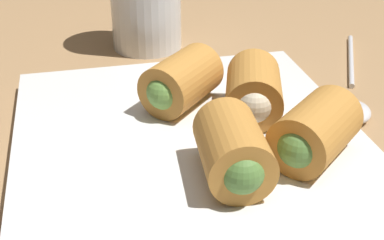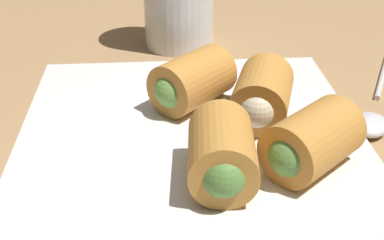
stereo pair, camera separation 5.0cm
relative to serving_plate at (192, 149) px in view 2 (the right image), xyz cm
name	(u,v)px [view 2 (the right image)]	position (x,y,z in cm)	size (l,w,h in cm)	color
table_surface	(218,140)	(3.94, -2.40, -1.76)	(180.00, 140.00, 2.00)	#A87F54
serving_plate	(192,149)	(0.00, 0.00, 0.00)	(28.90, 25.15, 1.50)	white
roll_front_left	(262,96)	(2.49, -5.36, 2.85)	(7.25, 5.90, 4.22)	#C68438
roll_front_right	(309,143)	(-4.20, -7.19, 2.85)	(7.21, 7.40, 4.22)	#C68438
roll_back_left	(222,156)	(-5.29, -1.48, 2.85)	(7.02, 4.69, 4.22)	#C68438
roll_back_right	(190,82)	(5.35, -0.19, 2.85)	(7.34, 7.30, 4.22)	#C68438
spoon	(373,112)	(4.89, -15.27, -0.20)	(19.01, 10.71, 1.27)	silver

